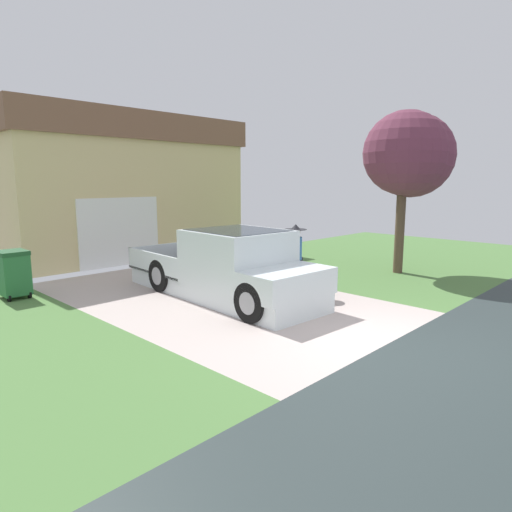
# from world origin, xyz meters

# --- Properties ---
(ground) EXTENTS (29.20, 18.60, 0.18)m
(ground) POSITION_xyz_m (0.00, -1.86, -0.01)
(ground) COLOR #BAAAA3
(pickup_truck) EXTENTS (2.20, 5.58, 1.63)m
(pickup_truck) POSITION_xyz_m (0.28, 3.98, 0.72)
(pickup_truck) COLOR white
(pickup_truck) RESTS_ON ground
(person_with_hat) EXTENTS (0.52, 0.52, 1.69)m
(person_with_hat) POSITION_xyz_m (1.70, 3.30, 0.95)
(person_with_hat) COLOR black
(person_with_hat) RESTS_ON ground
(handbag) EXTENTS (0.34, 0.20, 0.45)m
(handbag) POSITION_xyz_m (1.53, 2.99, 0.14)
(handbag) COLOR tan
(handbag) RESTS_ON ground
(house_with_garage) EXTENTS (8.70, 6.01, 4.99)m
(house_with_garage) POSITION_xyz_m (1.82, 12.56, 2.52)
(house_with_garage) COLOR #D3BD83
(house_with_garage) RESTS_ON ground
(front_yard_tree) EXTENTS (2.81, 2.41, 4.67)m
(front_yard_tree) POSITION_xyz_m (5.83, 2.55, 3.41)
(front_yard_tree) COLOR brown
(front_yard_tree) RESTS_ON ground
(wheeled_trash_bin) EXTENTS (0.60, 0.72, 1.12)m
(wheeled_trash_bin) POSITION_xyz_m (-3.20, 7.73, 0.60)
(wheeled_trash_bin) COLOR #286B38
(wheeled_trash_bin) RESTS_ON ground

